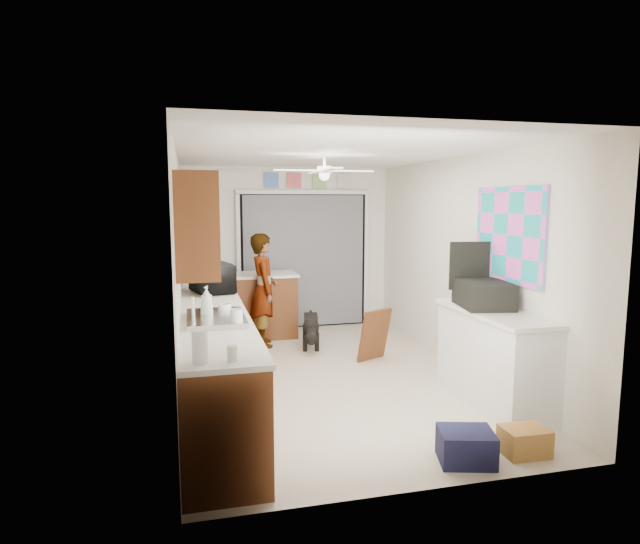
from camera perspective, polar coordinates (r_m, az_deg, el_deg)
floor at (r=6.21m, az=0.90°, el=-11.06°), size 5.00×5.00×0.00m
ceiling at (r=5.90m, az=0.95°, el=12.59°), size 5.00×5.00×0.00m
wall_back at (r=8.36m, az=-3.46°, el=2.52°), size 3.20×0.00×3.20m
wall_front at (r=3.60m, az=11.17°, el=-4.33°), size 3.20×0.00×3.20m
wall_left at (r=5.73m, az=-14.72°, el=-0.03°), size 0.00×5.00×5.00m
wall_right at (r=6.52m, az=14.65°, el=0.87°), size 0.00×5.00×5.00m
left_base_cabinets at (r=5.89m, az=-11.52°, el=-7.67°), size 0.60×4.80×0.90m
left_countertop at (r=5.79m, az=-11.54°, el=-3.17°), size 0.62×4.80×0.04m
upper_cabinets at (r=5.89m, az=-13.32°, el=5.59°), size 0.32×4.00×0.80m
sink_basin at (r=4.80m, az=-11.05°, el=-4.93°), size 0.50×0.76×0.06m
faucet at (r=4.78m, az=-13.35°, el=-3.90°), size 0.03×0.03×0.22m
peninsula_base at (r=7.90m, az=-6.33°, el=-3.66°), size 1.00×0.60×0.90m
peninsula_top at (r=7.82m, az=-6.38°, el=-0.29°), size 1.04×0.64×0.04m
back_opening_recess at (r=8.40m, az=-1.73°, el=1.18°), size 2.00×0.06×2.10m
curtain_panel at (r=8.36m, az=-1.67°, el=1.16°), size 1.90×0.03×2.05m
door_trim_left at (r=8.21m, az=-8.66°, el=0.96°), size 0.06×0.04×2.10m
door_trim_right at (r=8.64m, az=4.94°, el=1.34°), size 0.06×0.04×2.10m
door_trim_head at (r=8.31m, az=-1.72°, el=8.51°), size 2.10×0.04×0.06m
header_frame_1 at (r=8.26m, az=-5.21°, el=9.74°), size 0.22×0.02×0.22m
header_frame_2 at (r=8.32m, az=-2.79°, el=9.74°), size 0.22×0.02×0.22m
header_frame_3 at (r=8.41m, az=-0.07°, el=9.73°), size 0.22×0.02×0.22m
header_frame_4 at (r=8.51m, az=2.58°, el=9.70°), size 0.22×0.02×0.22m
route66_sign at (r=8.18m, az=-10.13°, el=9.67°), size 0.22×0.02×0.26m
right_counter_base at (r=5.53m, az=18.05°, el=-8.90°), size 0.50×1.40×0.90m
right_counter_top at (r=5.42m, az=18.17°, el=-4.13°), size 0.54×1.44×0.04m
abstract_painting at (r=5.62m, az=19.47°, el=3.74°), size 0.03×1.15×0.95m
ceiling_fan at (r=6.08m, az=0.46°, el=10.74°), size 1.14×1.14×0.24m
microwave at (r=6.27m, az=-11.40°, el=-0.64°), size 0.54×0.68×0.33m
soap_bottle at (r=4.87m, az=-11.99°, el=-3.18°), size 0.15×0.15×0.30m
cup at (r=5.07m, az=-10.12°, el=-3.88°), size 0.13×0.13×0.09m
jar_a at (r=4.54m, az=-8.89°, el=-4.85°), size 0.14×0.14×0.15m
jar_b at (r=3.59m, az=-9.34°, el=-8.58°), size 0.09×0.09×0.10m
paper_towel_roll at (r=3.56m, az=-12.69°, el=-7.79°), size 0.12×0.12×0.22m
suitcase at (r=5.54m, az=17.03°, el=-2.28°), size 0.55×0.67×0.26m
suitcase_rim at (r=5.56m, az=16.99°, el=-3.40°), size 0.53×0.65×0.02m
suitcase_lid at (r=5.75m, az=15.65°, el=0.65°), size 0.42×0.10×0.50m
cardboard_box at (r=4.69m, az=20.98°, el=-16.50°), size 0.35×0.27×0.22m
navy_crate at (r=4.43m, az=15.31°, el=-17.50°), size 0.48×0.43×0.25m
cabinet_door_panel at (r=6.73m, az=5.83°, el=-6.68°), size 0.47×0.34×0.66m
man at (r=7.35m, az=-6.04°, el=-1.92°), size 0.37×0.57×1.55m
dog at (r=7.29m, az=-0.99°, el=-6.18°), size 0.40×0.68×0.50m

